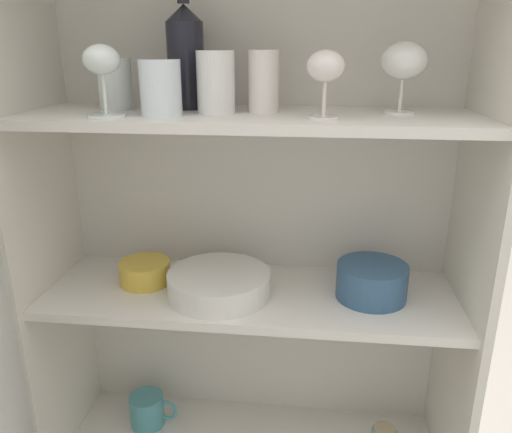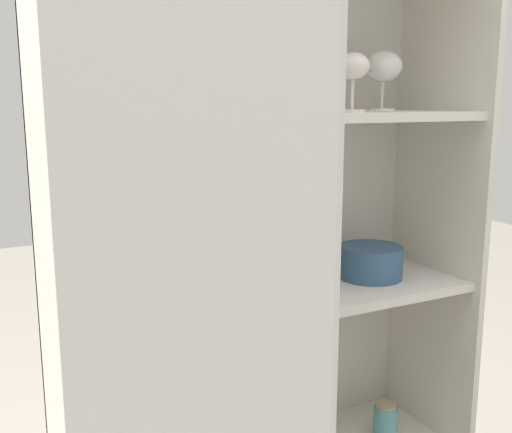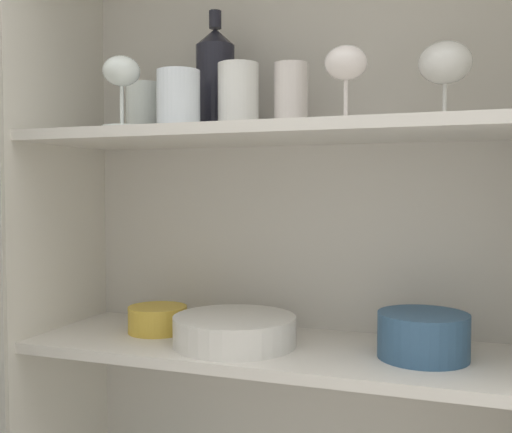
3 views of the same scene
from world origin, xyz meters
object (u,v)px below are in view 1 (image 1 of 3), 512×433
Objects in this scene: serving_bowl_small at (145,271)px; coffee_mug_primary at (148,410)px; wine_bottle at (186,57)px; plate_stack_white at (219,284)px; mixing_bowl_large at (372,280)px.

coffee_mug_primary is (-0.03, 0.02, -0.42)m from serving_bowl_small.
coffee_mug_primary is at bearing -169.81° from wine_bottle.
serving_bowl_small is 0.93× the size of coffee_mug_primary.
plate_stack_white is at bearing -49.71° from wine_bottle.
coffee_mug_primary is at bearing 163.17° from plate_stack_white.
wine_bottle reaches higher than serving_bowl_small.
mixing_bowl_large reaches higher than serving_bowl_small.
serving_bowl_small is (-0.11, -0.05, -0.48)m from wine_bottle.
coffee_mug_primary is (-0.55, 0.04, -0.43)m from mixing_bowl_large.
wine_bottle is 1.91× the size of coffee_mug_primary.
coffee_mug_primary is at bearing 142.60° from serving_bowl_small.
mixing_bowl_large is at bearing -1.59° from serving_bowl_small.
wine_bottle reaches higher than plate_stack_white.
plate_stack_white is 0.34m from mixing_bowl_large.
wine_bottle is 0.91m from coffee_mug_primary.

